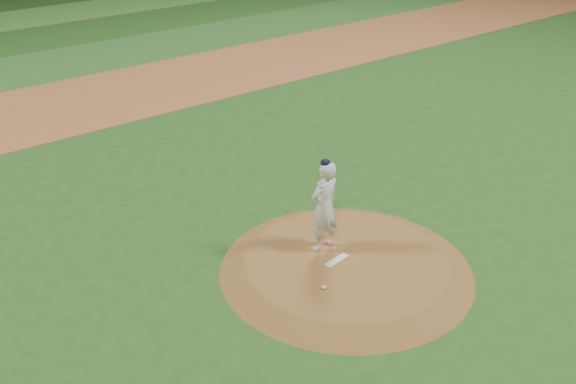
{
  "coord_description": "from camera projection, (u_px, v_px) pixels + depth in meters",
  "views": [
    {
      "loc": [
        -8.32,
        -8.24,
        7.95
      ],
      "look_at": [
        0.0,
        2.0,
        1.1
      ],
      "focal_mm": 40.0,
      "sensor_mm": 36.0,
      "label": 1
    }
  ],
  "objects": [
    {
      "name": "ground",
      "position": [
        346.0,
        269.0,
        14.0
      ],
      "size": [
        120.0,
        120.0,
        0.0
      ],
      "primitive_type": "plane",
      "color": "#25501A",
      "rests_on": "ground"
    },
    {
      "name": "infield_dirt_band",
      "position": [
        83.0,
        102.0,
        23.63
      ],
      "size": [
        70.0,
        6.0,
        0.02
      ],
      "primitive_type": "cube",
      "color": "#9C5A30",
      "rests_on": "ground"
    },
    {
      "name": "outfield_stripe_0",
      "position": [
        30.0,
        69.0,
        27.42
      ],
      "size": [
        70.0,
        5.0,
        0.02
      ],
      "primitive_type": "cube",
      "color": "#2C6525",
      "rests_on": "ground"
    },
    {
      "name": "pitchers_mound",
      "position": [
        346.0,
        265.0,
        13.94
      ],
      "size": [
        5.5,
        5.5,
        0.25
      ],
      "primitive_type": "cone",
      "color": "brown",
      "rests_on": "ground"
    },
    {
      "name": "pitching_rubber",
      "position": [
        337.0,
        260.0,
        13.83
      ],
      "size": [
        0.65,
        0.23,
        0.03
      ],
      "primitive_type": "cube",
      "rotation": [
        0.0,
        0.0,
        0.11
      ],
      "color": "white",
      "rests_on": "pitchers_mound"
    },
    {
      "name": "rosin_bag",
      "position": [
        324.0,
        287.0,
        12.94
      ],
      "size": [
        0.12,
        0.12,
        0.06
      ],
      "primitive_type": "ellipsoid",
      "color": "silver",
      "rests_on": "pitchers_mound"
    },
    {
      "name": "pitcher_on_mound",
      "position": [
        324.0,
        206.0,
        13.84
      ],
      "size": [
        0.81,
        0.56,
        2.16
      ],
      "color": "white",
      "rests_on": "pitchers_mound"
    }
  ]
}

